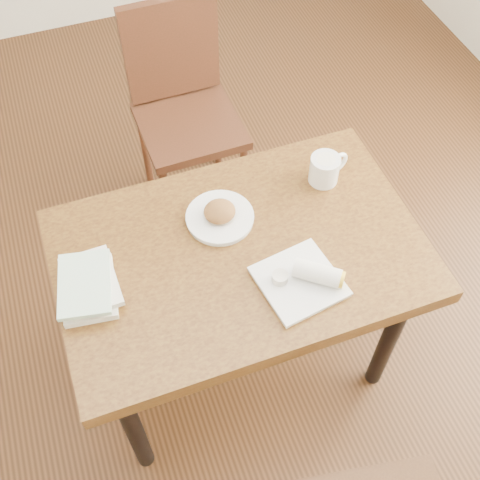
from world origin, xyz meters
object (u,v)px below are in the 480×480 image
object	(u,v)px
coffee_mug	(326,168)
plate_burrito	(305,279)
table	(240,266)
plate_scone	(220,215)
book_stack	(88,285)
chair_far	(183,100)

from	to	relation	value
coffee_mug	plate_burrito	distance (m)	0.42
table	plate_scone	xyz separation A→B (m)	(-0.02, 0.13, 0.11)
plate_burrito	coffee_mug	bearing A→B (deg)	57.43
table	plate_burrito	xyz separation A→B (m)	(0.14, -0.18, 0.12)
coffee_mug	book_stack	xyz separation A→B (m)	(-0.83, -0.17, -0.02)
plate_scone	plate_burrito	distance (m)	0.35
plate_burrito	book_stack	size ratio (longest dim) A/B	1.05
chair_far	book_stack	size ratio (longest dim) A/B	3.91
plate_scone	table	bearing A→B (deg)	-81.47
coffee_mug	plate_burrito	xyz separation A→B (m)	(-0.23, -0.36, -0.03)
table	book_stack	xyz separation A→B (m)	(-0.46, 0.01, 0.12)
table	plate_burrito	distance (m)	0.25
plate_scone	coffee_mug	xyz separation A→B (m)	(0.39, 0.04, 0.03)
table	coffee_mug	size ratio (longest dim) A/B	7.79
chair_far	book_stack	distance (m)	1.12
table	plate_scone	world-z (taller)	plate_scone
plate_scone	book_stack	world-z (taller)	plate_scone
plate_burrito	book_stack	bearing A→B (deg)	162.36
chair_far	book_stack	world-z (taller)	chair_far
plate_scone	chair_far	bearing A→B (deg)	82.59
chair_far	plate_scone	bearing A→B (deg)	-97.41
plate_burrito	table	bearing A→B (deg)	127.43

